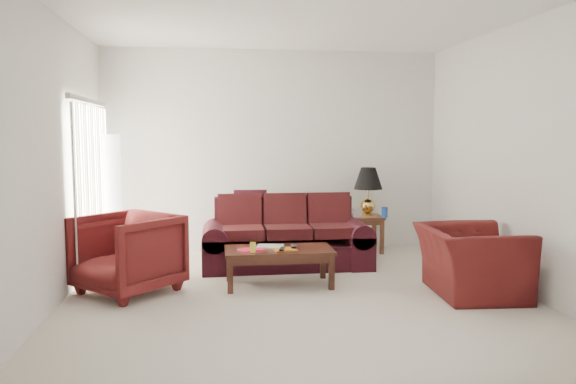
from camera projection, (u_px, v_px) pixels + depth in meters
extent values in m
plane|color=beige|center=(298.00, 295.00, 6.12)|extent=(5.00, 5.00, 0.00)
cube|color=silver|center=(91.00, 188.00, 6.98)|extent=(0.10, 2.00, 2.16)
cube|color=black|center=(250.00, 207.00, 7.94)|extent=(0.48, 0.25, 0.48)
cube|color=silver|center=(357.00, 213.00, 8.22)|extent=(0.14, 0.08, 0.13)
cylinder|color=#17419B|center=(385.00, 212.00, 8.18)|extent=(0.12, 0.12, 0.15)
cube|color=silver|center=(351.00, 208.00, 8.56)|extent=(0.15, 0.18, 0.06)
imported|color=#4A1111|center=(127.00, 254.00, 6.18)|extent=(1.36, 1.36, 0.89)
imported|color=#400F0E|center=(471.00, 261.00, 6.13)|extent=(1.06, 1.19, 0.74)
cube|color=red|center=(252.00, 250.00, 6.39)|extent=(0.33, 0.30, 0.02)
cube|color=silver|center=(270.00, 246.00, 6.57)|extent=(0.35, 0.29, 0.02)
cube|color=#CA6F17|center=(285.00, 249.00, 6.40)|extent=(0.27, 0.22, 0.01)
cube|color=black|center=(282.00, 249.00, 6.33)|extent=(0.09, 0.18, 0.02)
cube|color=black|center=(294.00, 246.00, 6.49)|extent=(0.09, 0.19, 0.02)
cylinder|color=yellow|center=(253.00, 247.00, 6.28)|extent=(0.07, 0.07, 0.11)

